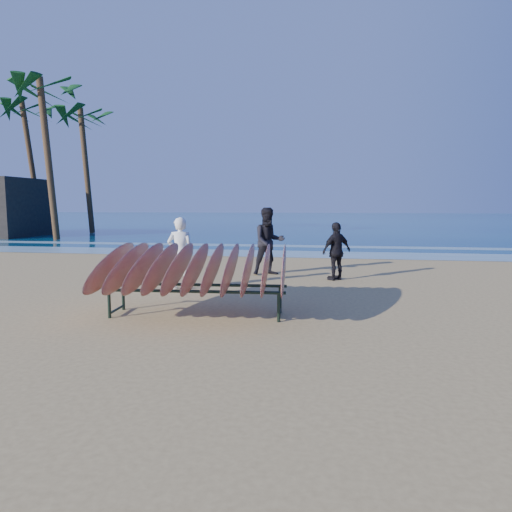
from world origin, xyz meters
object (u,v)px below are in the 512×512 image
Objects in this scene: palm_right at (29,113)px; person_dark_a at (269,241)px; person_dark_b at (336,251)px; surfboard_rack at (196,268)px; person_white at (181,253)px; palm_left at (45,92)px; palm_mid at (84,119)px.

person_dark_a is at bearing -41.35° from palm_right.
person_dark_b is at bearing -39.70° from palm_right.
person_white reaches higher than surfboard_rack.
surfboard_rack is at bearing -49.86° from palm_left.
palm_left is 8.43m from palm_right.
person_dark_b is at bearing -41.96° from person_dark_a.
person_dark_a is at bearing -47.99° from palm_mid.
surfboard_rack is 0.39× the size of palm_mid.
person_white is 0.89× the size of person_dark_a.
person_dark_a is 0.21× the size of palm_right.
person_white is 4.08m from person_dark_b.
person_dark_b is 24.70m from palm_mid.
palm_right is (-5.51, 6.37, 0.29)m from palm_left.
palm_mid is (-16.59, 16.95, 6.89)m from person_dark_b.
person_dark_b is at bearing 55.74° from surfboard_rack.
person_white is at bearing 110.34° from surfboard_rack.
palm_left is (-13.58, 10.43, 7.04)m from person_dark_a.
palm_left reaches higher than person_dark_a.
palm_mid is 4.44m from palm_right.
person_white is at bearing -48.05° from palm_right.
palm_left is (-12.96, 15.36, 7.12)m from surfboard_rack.
palm_right is at bearing 114.50° from person_dark_a.
person_white is at bearing -47.53° from palm_left.
surfboard_rack is 21.32m from palm_left.
palm_left is (-11.84, 12.93, 7.14)m from person_white.
palm_right is at bearing -56.31° from person_white.
person_white is 3.05m from person_dark_a.
surfboard_rack is 2.67m from person_white.
palm_mid is (-1.14, 5.92, -0.34)m from palm_left.
person_dark_b is 28.26m from palm_right.
person_dark_a is 18.51m from palm_left.
person_dark_b is at bearing -160.47° from person_white.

